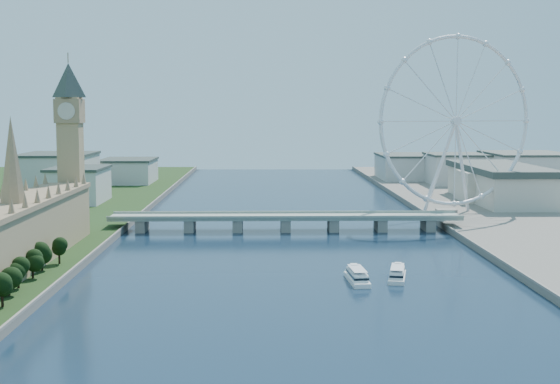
{
  "coord_description": "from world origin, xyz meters",
  "views": [
    {
      "loc": [
        -13.61,
        -185.22,
        75.33
      ],
      "look_at": [
        -5.35,
        210.0,
        33.88
      ],
      "focal_mm": 50.0,
      "sensor_mm": 36.0,
      "label": 1
    }
  ],
  "objects": [
    {
      "name": "westminster_bridge",
      "position": [
        0.0,
        300.0,
        6.63
      ],
      "size": [
        220.0,
        22.0,
        9.5
      ],
      "color": "gray",
      "rests_on": "ground"
    },
    {
      "name": "city_skyline",
      "position": [
        39.22,
        560.08,
        16.96
      ],
      "size": [
        505.0,
        280.0,
        32.0
      ],
      "color": "beige",
      "rests_on": "ground"
    },
    {
      "name": "tour_boat_near",
      "position": [
        27.48,
        151.09,
        0.0
      ],
      "size": [
        9.54,
        30.54,
        6.66
      ],
      "primitive_type": null,
      "rotation": [
        0.0,
        0.0,
        0.06
      ],
      "color": "white",
      "rests_on": "ground"
    },
    {
      "name": "county_hall",
      "position": [
        175.0,
        430.0,
        0.0
      ],
      "size": [
        54.0,
        144.0,
        35.0
      ],
      "primitive_type": null,
      "color": "beige",
      "rests_on": "ground"
    },
    {
      "name": "parliament_range",
      "position": [
        -128.0,
        170.0,
        18.48
      ],
      "size": [
        24.0,
        200.0,
        70.0
      ],
      "color": "tan",
      "rests_on": "ground"
    },
    {
      "name": "big_ben",
      "position": [
        -128.0,
        278.0,
        66.57
      ],
      "size": [
        20.02,
        20.02,
        110.0
      ],
      "color": "tan",
      "rests_on": "ground"
    },
    {
      "name": "london_eye",
      "position": [
        119.98,
        355.08,
        67.52
      ],
      "size": [
        113.6,
        39.12,
        124.3
      ],
      "color": "silver",
      "rests_on": "ground"
    },
    {
      "name": "tour_boat_far",
      "position": [
        46.01,
        156.02,
        0.0
      ],
      "size": [
        13.13,
        29.64,
        6.34
      ],
      "primitive_type": null,
      "rotation": [
        0.0,
        0.0,
        -0.21
      ],
      "color": "silver",
      "rests_on": "ground"
    }
  ]
}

